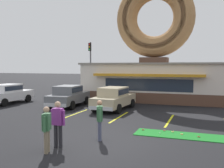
% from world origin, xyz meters
% --- Properties ---
extents(ground_plane, '(160.00, 160.00, 0.00)m').
position_xyz_m(ground_plane, '(0.00, 0.00, 0.00)').
color(ground_plane, black).
extents(donut_shop_building, '(12.30, 6.75, 10.96)m').
position_xyz_m(donut_shop_building, '(-0.66, 13.94, 3.74)').
color(donut_shop_building, brown).
rests_on(donut_shop_building, ground).
extents(putting_mat, '(4.47, 1.27, 0.03)m').
position_xyz_m(putting_mat, '(3.04, 1.92, 0.01)').
color(putting_mat, '#197523').
rests_on(putting_mat, ground).
extents(mini_donut_near_left, '(0.13, 0.13, 0.04)m').
position_xyz_m(mini_donut_near_left, '(3.60, 1.84, 0.05)').
color(mini_donut_near_left, brown).
rests_on(mini_donut_near_left, putting_mat).
extents(mini_donut_mid_centre, '(0.13, 0.13, 0.04)m').
position_xyz_m(mini_donut_mid_centre, '(2.04, 2.43, 0.05)').
color(mini_donut_mid_centre, '#A5724C').
rests_on(mini_donut_mid_centre, putting_mat).
extents(mini_donut_mid_right, '(0.13, 0.13, 0.04)m').
position_xyz_m(mini_donut_mid_right, '(1.06, 2.23, 0.05)').
color(mini_donut_mid_right, brown).
rests_on(mini_donut_mid_right, putting_mat).
extents(mini_donut_far_left, '(0.13, 0.13, 0.04)m').
position_xyz_m(mini_donut_far_left, '(2.88, 2.01, 0.05)').
color(mini_donut_far_left, '#E5C666').
rests_on(mini_donut_far_left, putting_mat).
extents(mini_donut_far_right, '(0.13, 0.13, 0.04)m').
position_xyz_m(mini_donut_far_right, '(2.44, 2.34, 0.05)').
color(mini_donut_far_right, '#E5C666').
rests_on(mini_donut_far_right, putting_mat).
extents(golf_ball, '(0.04, 0.04, 0.04)m').
position_xyz_m(golf_ball, '(1.93, 1.83, 0.05)').
color(golf_ball, white).
rests_on(golf_ball, putting_mat).
extents(car_white, '(2.05, 4.59, 1.60)m').
position_xyz_m(car_white, '(-11.36, 7.18, 0.87)').
color(car_white, silver).
rests_on(car_white, ground).
extents(car_grey, '(2.21, 4.67, 1.60)m').
position_xyz_m(car_grey, '(-5.98, 7.62, 0.87)').
color(car_grey, slate).
rests_on(car_grey, ground).
extents(car_champagne, '(2.17, 4.65, 1.60)m').
position_xyz_m(car_champagne, '(-2.25, 7.40, 0.87)').
color(car_champagne, '#BCAD89').
rests_on(car_champagne, ground).
extents(pedestrian_blue_sweater_man, '(0.37, 0.56, 1.69)m').
position_xyz_m(pedestrian_blue_sweater_man, '(-0.29, 0.05, 0.94)').
color(pedestrian_blue_sweater_man, '#474C66').
rests_on(pedestrian_blue_sweater_man, ground).
extents(pedestrian_hooded_kid, '(0.60, 0.24, 1.76)m').
position_xyz_m(pedestrian_hooded_kid, '(-1.42, -1.36, 0.99)').
color(pedestrian_hooded_kid, '#232328').
rests_on(pedestrian_hooded_kid, ground).
extents(pedestrian_leather_jacket_man, '(0.34, 0.57, 1.67)m').
position_xyz_m(pedestrian_leather_jacket_man, '(-1.45, -2.05, 0.92)').
color(pedestrian_leather_jacket_man, '#7F7056').
rests_on(pedestrian_leather_jacket_man, ground).
extents(trash_bin, '(0.57, 0.57, 0.97)m').
position_xyz_m(trash_bin, '(-7.10, 10.82, 0.50)').
color(trash_bin, '#51565B').
rests_on(trash_bin, ground).
extents(traffic_light_pole, '(0.28, 0.47, 5.80)m').
position_xyz_m(traffic_light_pole, '(-8.73, 17.66, 3.71)').
color(traffic_light_pole, '#595B60').
rests_on(traffic_light_pole, ground).
extents(parking_stripe_far_left, '(0.12, 3.60, 0.01)m').
position_xyz_m(parking_stripe_far_left, '(-4.05, 5.00, 0.00)').
color(parking_stripe_far_left, yellow).
rests_on(parking_stripe_far_left, ground).
extents(parking_stripe_left, '(0.12, 3.60, 0.01)m').
position_xyz_m(parking_stripe_left, '(-1.05, 5.00, 0.00)').
color(parking_stripe_left, yellow).
rests_on(parking_stripe_left, ground).
extents(parking_stripe_mid_left, '(0.12, 3.60, 0.01)m').
position_xyz_m(parking_stripe_mid_left, '(1.95, 5.00, 0.00)').
color(parking_stripe_mid_left, yellow).
rests_on(parking_stripe_mid_left, ground).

